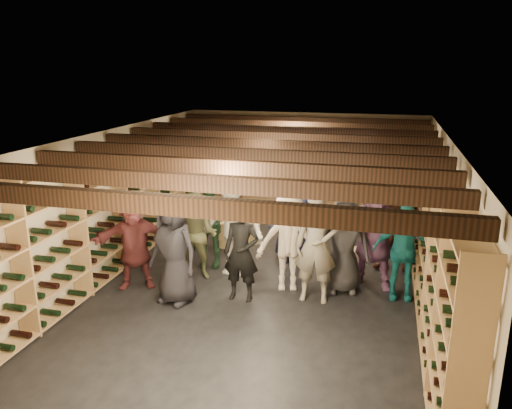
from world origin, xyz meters
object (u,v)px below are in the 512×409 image
at_px(person_2, 196,235).
at_px(person_8, 402,222).
at_px(person_11, 375,231).
at_px(person_4, 402,251).
at_px(person_12, 344,242).
at_px(crate_stack_left, 234,236).
at_px(person_0, 174,250).
at_px(person_3, 288,242).
at_px(person_5, 134,241).
at_px(person_10, 209,224).
at_px(crate_stack_right, 246,233).
at_px(person_6, 295,211).
at_px(person_9, 233,223).
at_px(crate_loose, 357,254).
at_px(person_1, 241,253).
at_px(person_7, 316,246).

xyz_separation_m(person_2, person_8, (3.28, 1.02, 0.18)).
xyz_separation_m(person_2, person_11, (2.85, 0.42, 0.19)).
distance_m(person_4, person_12, 0.88).
bearing_deg(person_2, crate_stack_left, 81.69).
height_order(person_0, person_12, person_0).
bearing_deg(person_11, person_2, -163.22).
relative_size(person_3, person_12, 0.97).
bearing_deg(person_5, crate_stack_left, 42.19).
bearing_deg(person_10, person_0, -100.53).
bearing_deg(person_0, crate_stack_left, 101.51).
bearing_deg(crate_stack_right, person_5, -114.80).
height_order(person_6, person_9, person_6).
height_order(crate_stack_left, person_2, person_2).
xyz_separation_m(person_5, person_11, (3.67, 1.00, 0.16)).
bearing_deg(person_10, crate_loose, 11.73).
bearing_deg(person_2, person_5, -146.43).
xyz_separation_m(crate_loose, person_3, (-1.00, -1.61, 0.70)).
distance_m(crate_stack_left, person_5, 2.35).
distance_m(crate_stack_left, person_11, 2.95).
relative_size(crate_stack_left, crate_stack_right, 1.09).
bearing_deg(person_9, person_1, -53.91).
bearing_deg(person_6, person_10, -167.53).
bearing_deg(person_7, person_6, 110.32).
height_order(person_4, person_11, person_11).
relative_size(person_0, person_12, 1.02).
bearing_deg(person_11, person_4, -30.37).
bearing_deg(person_8, crate_loose, 160.92).
xyz_separation_m(person_4, person_12, (-0.88, 0.02, 0.06)).
distance_m(person_6, person_8, 1.86).
distance_m(crate_loose, person_3, 2.02).
height_order(person_1, person_4, person_4).
relative_size(crate_loose, person_3, 0.32).
xyz_separation_m(person_5, person_7, (2.85, 0.24, 0.10)).
bearing_deg(person_12, person_10, 158.39).
bearing_deg(person_0, person_12, 38.80).
bearing_deg(crate_stack_left, person_3, -48.33).
bearing_deg(person_6, person_5, -154.15).
distance_m(person_0, person_6, 2.55).
height_order(person_4, person_5, person_5).
distance_m(person_5, person_8, 4.40).
distance_m(person_3, person_8, 2.03).
distance_m(person_9, person_11, 2.32).
xyz_separation_m(crate_stack_right, person_4, (2.96, -1.82, 0.59)).
relative_size(person_1, person_6, 0.81).
bearing_deg(crate_stack_left, person_11, -21.72).
relative_size(crate_stack_left, person_6, 0.30).
height_order(person_0, person_1, person_0).
height_order(person_7, person_11, person_11).
relative_size(person_6, person_7, 1.06).
bearing_deg(person_4, person_3, 179.74).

